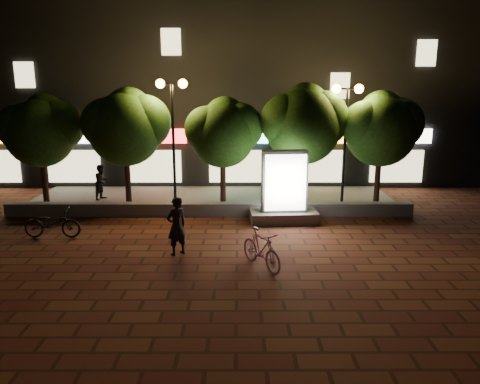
{
  "coord_description": "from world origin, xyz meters",
  "views": [
    {
      "loc": [
        1.17,
        -13.37,
        4.99
      ],
      "look_at": [
        1.21,
        1.5,
        1.53
      ],
      "focal_mm": 34.14,
      "sensor_mm": 36.0,
      "label": 1
    }
  ],
  "objects_px": {
    "ad_kiosk": "(284,193)",
    "pedestrian": "(102,182)",
    "street_lamp_left": "(172,111)",
    "scooter_pink": "(261,249)",
    "tree_far_left": "(41,128)",
    "rider": "(177,226)",
    "tree_right": "(304,122)",
    "tree_mid": "(224,130)",
    "scooter_parked": "(52,223)",
    "tree_far_right": "(382,126)",
    "tree_left": "(126,125)",
    "street_lamp_right": "(346,114)"
  },
  "relations": [
    {
      "from": "tree_right",
      "to": "tree_mid",
      "type": "bearing_deg",
      "value": -180.0
    },
    {
      "from": "tree_mid",
      "to": "tree_right",
      "type": "xyz_separation_m",
      "value": [
        3.31,
        0.0,
        0.35
      ]
    },
    {
      "from": "tree_far_left",
      "to": "tree_right",
      "type": "distance_m",
      "value": 10.81
    },
    {
      "from": "tree_right",
      "to": "street_lamp_left",
      "type": "bearing_deg",
      "value": -177.19
    },
    {
      "from": "tree_left",
      "to": "tree_far_right",
      "type": "xyz_separation_m",
      "value": [
        10.5,
        -0.0,
        -0.08
      ]
    },
    {
      "from": "tree_left",
      "to": "street_lamp_left",
      "type": "bearing_deg",
      "value": -7.7
    },
    {
      "from": "tree_far_left",
      "to": "street_lamp_right",
      "type": "xyz_separation_m",
      "value": [
        12.45,
        -0.26,
        0.6
      ]
    },
    {
      "from": "tree_far_right",
      "to": "rider",
      "type": "bearing_deg",
      "value": -143.39
    },
    {
      "from": "rider",
      "to": "tree_left",
      "type": "bearing_deg",
      "value": -103.84
    },
    {
      "from": "ad_kiosk",
      "to": "pedestrian",
      "type": "bearing_deg",
      "value": 157.53
    },
    {
      "from": "tree_left",
      "to": "tree_far_left",
      "type": "bearing_deg",
      "value": -180.0
    },
    {
      "from": "street_lamp_left",
      "to": "scooter_parked",
      "type": "bearing_deg",
      "value": -132.69
    },
    {
      "from": "tree_far_right",
      "to": "scooter_pink",
      "type": "distance_m",
      "value": 9.06
    },
    {
      "from": "tree_mid",
      "to": "pedestrian",
      "type": "height_order",
      "value": "tree_mid"
    },
    {
      "from": "tree_right",
      "to": "scooter_parked",
      "type": "distance_m",
      "value": 10.35
    },
    {
      "from": "tree_far_right",
      "to": "pedestrian",
      "type": "height_order",
      "value": "tree_far_right"
    },
    {
      "from": "tree_mid",
      "to": "rider",
      "type": "xyz_separation_m",
      "value": [
        -1.25,
        -5.76,
        -2.32
      ]
    },
    {
      "from": "tree_far_left",
      "to": "rider",
      "type": "height_order",
      "value": "tree_far_left"
    },
    {
      "from": "ad_kiosk",
      "to": "scooter_parked",
      "type": "height_order",
      "value": "ad_kiosk"
    },
    {
      "from": "tree_right",
      "to": "tree_far_right",
      "type": "relative_size",
      "value": 1.06
    },
    {
      "from": "tree_right",
      "to": "pedestrian",
      "type": "relative_size",
      "value": 3.25
    },
    {
      "from": "tree_far_right",
      "to": "rider",
      "type": "distance_m",
      "value": 9.97
    },
    {
      "from": "scooter_parked",
      "to": "street_lamp_left",
      "type": "bearing_deg",
      "value": -43.23
    },
    {
      "from": "tree_far_left",
      "to": "rider",
      "type": "relative_size",
      "value": 2.58
    },
    {
      "from": "rider",
      "to": "scooter_pink",
      "type": "bearing_deg",
      "value": 117.55
    },
    {
      "from": "tree_mid",
      "to": "scooter_parked",
      "type": "bearing_deg",
      "value": -143.6
    },
    {
      "from": "tree_right",
      "to": "tree_far_left",
      "type": "bearing_deg",
      "value": -180.0
    },
    {
      "from": "tree_right",
      "to": "scooter_pink",
      "type": "xyz_separation_m",
      "value": [
        -2.06,
        -6.82,
        -3.01
      ]
    },
    {
      "from": "tree_left",
      "to": "tree_mid",
      "type": "relative_size",
      "value": 1.09
    },
    {
      "from": "street_lamp_left",
      "to": "scooter_pink",
      "type": "bearing_deg",
      "value": -63.33
    },
    {
      "from": "scooter_parked",
      "to": "tree_far_right",
      "type": "bearing_deg",
      "value": -71.62
    },
    {
      "from": "scooter_pink",
      "to": "rider",
      "type": "xyz_separation_m",
      "value": [
        -2.49,
        1.06,
        0.34
      ]
    },
    {
      "from": "tree_far_left",
      "to": "street_lamp_left",
      "type": "distance_m",
      "value": 5.5
    },
    {
      "from": "tree_mid",
      "to": "ad_kiosk",
      "type": "bearing_deg",
      "value": -45.4
    },
    {
      "from": "ad_kiosk",
      "to": "scooter_pink",
      "type": "xyz_separation_m",
      "value": [
        -1.06,
        -4.49,
        -0.53
      ]
    },
    {
      "from": "rider",
      "to": "scooter_parked",
      "type": "distance_m",
      "value": 4.7
    },
    {
      "from": "pedestrian",
      "to": "scooter_pink",
      "type": "bearing_deg",
      "value": -120.06
    },
    {
      "from": "tree_left",
      "to": "pedestrian",
      "type": "relative_size",
      "value": 3.13
    },
    {
      "from": "street_lamp_left",
      "to": "street_lamp_right",
      "type": "relative_size",
      "value": 1.04
    },
    {
      "from": "rider",
      "to": "tree_right",
      "type": "bearing_deg",
      "value": -167.69
    },
    {
      "from": "tree_mid",
      "to": "street_lamp_left",
      "type": "height_order",
      "value": "street_lamp_left"
    },
    {
      "from": "tree_right",
      "to": "pedestrian",
      "type": "bearing_deg",
      "value": 174.33
    },
    {
      "from": "tree_mid",
      "to": "tree_far_right",
      "type": "relative_size",
      "value": 0.95
    },
    {
      "from": "ad_kiosk",
      "to": "pedestrian",
      "type": "relative_size",
      "value": 1.73
    },
    {
      "from": "tree_far_left",
      "to": "tree_far_right",
      "type": "relative_size",
      "value": 0.97
    },
    {
      "from": "tree_far_right",
      "to": "ad_kiosk",
      "type": "relative_size",
      "value": 1.76
    },
    {
      "from": "street_lamp_right",
      "to": "scooter_pink",
      "type": "height_order",
      "value": "street_lamp_right"
    },
    {
      "from": "street_lamp_left",
      "to": "street_lamp_right",
      "type": "bearing_deg",
      "value": 0.0
    },
    {
      "from": "street_lamp_left",
      "to": "ad_kiosk",
      "type": "relative_size",
      "value": 1.92
    },
    {
      "from": "ad_kiosk",
      "to": "scooter_pink",
      "type": "relative_size",
      "value": 1.46
    }
  ]
}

